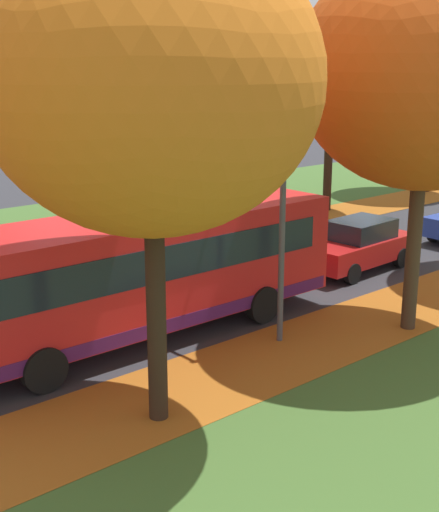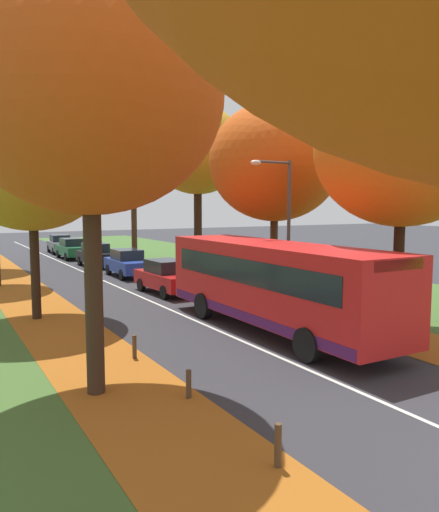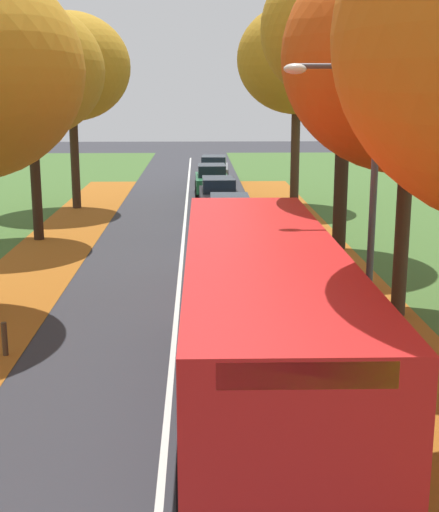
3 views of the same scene
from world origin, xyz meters
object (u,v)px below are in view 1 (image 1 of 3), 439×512
object	(u,v)px
tree_left_distant	(435,59)
bus	(140,269)
bollard_sixth	(122,258)
tree_left_mid	(169,77)
car_red_lead	(358,245)
bollard_fifth	(24,280)
tree_right_near	(150,81)
tree_right_mid	(427,71)
tree_left_far	(332,68)
streetlamp_right	(273,184)

from	to	relation	value
tree_left_distant	bus	size ratio (longest dim) A/B	0.86
bollard_sixth	bus	bearing A→B (deg)	-28.64
tree_left_mid	tree_left_distant	distance (m)	16.41
tree_left_distant	car_red_lead	size ratio (longest dim) A/B	2.11
bollard_fifth	car_red_lead	bearing A→B (deg)	60.91
bollard_sixth	car_red_lead	bearing A→B (deg)	48.71
bus	tree_right_near	bearing A→B (deg)	-30.84
tree_right_mid	car_red_lead	size ratio (longest dim) A/B	2.10
bollard_sixth	car_red_lead	size ratio (longest dim) A/B	0.17
tree_left_distant	tree_right_near	world-z (taller)	tree_left_distant
tree_right_near	tree_right_mid	world-z (taller)	tree_right_mid
car_red_lead	tree_left_mid	bearing A→B (deg)	-158.75
tree_left_distant	bollard_fifth	world-z (taller)	tree_left_distant
tree_left_mid	bollard_sixth	bearing A→B (deg)	-64.58
tree_left_distant	bus	bearing A→B (deg)	-73.02
bus	car_red_lead	xyz separation A→B (m)	(-0.18, 8.46, -0.89)
tree_right_mid	bollard_sixth	world-z (taller)	tree_right_mid
tree_left_far	bollard_fifth	bearing A→B (deg)	-83.15
tree_left_mid	car_red_lead	world-z (taller)	tree_left_mid
tree_right_mid	bollard_fifth	xyz separation A→B (m)	(-9.07, -5.87, -5.89)
tree_right_mid	bollard_sixth	bearing A→B (deg)	-164.36
bollard_fifth	tree_left_mid	bearing A→B (deg)	102.64
bollard_sixth	tree_left_far	bearing A→B (deg)	98.89
streetlamp_right	bus	bearing A→B (deg)	-131.62
tree_right_near	streetlamp_right	distance (m)	5.26
tree_right_near	bus	size ratio (longest dim) A/B	0.84
tree_left_far	tree_right_near	bearing A→B (deg)	-58.17
streetlamp_right	car_red_lead	xyz separation A→B (m)	(-2.23, 6.15, -2.92)
tree_left_distant	streetlamp_right	xyz separation A→B (m)	(8.88, -20.04, -2.77)
bollard_fifth	bollard_sixth	bearing A→B (deg)	89.34
bus	car_red_lead	bearing A→B (deg)	91.21
streetlamp_right	bus	size ratio (longest dim) A/B	0.58
bollard_fifth	tree_right_mid	bearing A→B (deg)	32.90
tree_left_mid	tree_left_distant	world-z (taller)	tree_left_distant
tree_left_far	tree_left_distant	distance (m)	7.42
bus	tree_left_far	bearing A→B (deg)	115.23
tree_left_distant	streetlamp_right	world-z (taller)	tree_left_distant
streetlamp_right	car_red_lead	bearing A→B (deg)	109.92
tree_left_mid	streetlamp_right	world-z (taller)	tree_left_mid
tree_left_distant	tree_left_far	bearing A→B (deg)	-91.65
tree_left_distant	streetlamp_right	distance (m)	22.10
bollard_fifth	tree_left_distant	bearing A→B (deg)	94.11
tree_right_mid	streetlamp_right	size ratio (longest dim) A/B	1.49
tree_left_mid	tree_left_far	world-z (taller)	tree_left_far
bus	bollard_fifth	bearing A→B (deg)	-174.13
tree_right_near	streetlamp_right	bearing A→B (deg)	108.76
tree_left_mid	tree_left_far	distance (m)	9.01
tree_left_far	bollard_sixth	world-z (taller)	tree_left_far
streetlamp_right	bus	world-z (taller)	streetlamp_right
bollard_fifth	bollard_sixth	size ratio (longest dim) A/B	0.90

